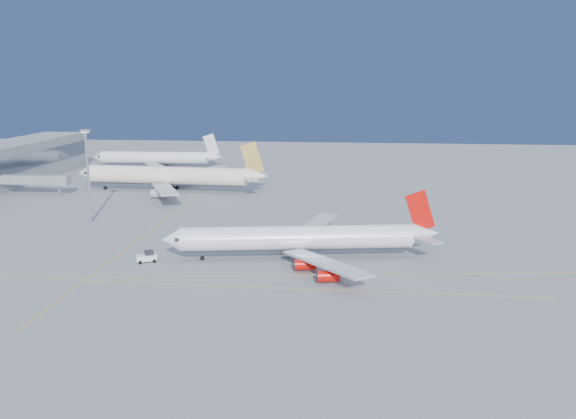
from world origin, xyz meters
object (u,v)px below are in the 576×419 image
(airliner_third, at_px, (157,158))
(airliner_etihad, at_px, (171,176))
(airliner_virgin, at_px, (303,238))
(pushback_tug, at_px, (147,257))
(light_mast, at_px, (88,168))

(airliner_third, bearing_deg, airliner_etihad, -70.16)
(airliner_etihad, xyz_separation_m, airliner_third, (-21.60, 52.65, -0.86))
(airliner_virgin, relative_size, airliner_third, 1.08)
(airliner_virgin, relative_size, pushback_tug, 12.54)
(airliner_etihad, bearing_deg, airliner_third, 115.22)
(airliner_etihad, bearing_deg, pushback_tug, -74.42)
(pushback_tug, bearing_deg, airliner_etihad, 74.81)
(airliner_third, height_order, pushback_tug, airliner_third)
(airliner_third, relative_size, pushback_tug, 11.57)
(airliner_virgin, height_order, pushback_tug, airliner_virgin)
(light_mast, bearing_deg, airliner_virgin, -25.23)
(airliner_etihad, relative_size, light_mast, 2.70)
(airliner_third, xyz_separation_m, light_mast, (12.77, -100.89, 10.43))
(airliner_etihad, relative_size, airliner_third, 1.21)
(airliner_virgin, bearing_deg, airliner_third, 109.93)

